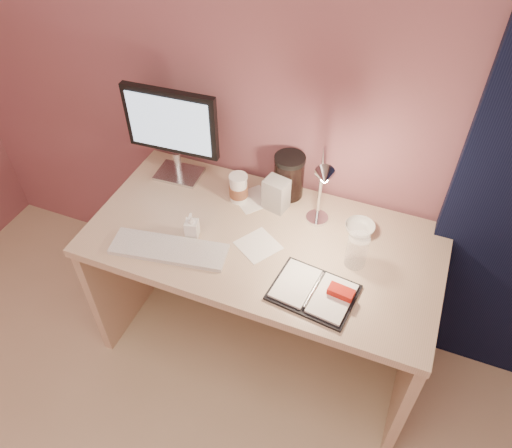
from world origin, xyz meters
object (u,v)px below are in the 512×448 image
at_px(desk, 269,262).
at_px(product_box, 276,194).
at_px(clear_cup, 357,251).
at_px(bowl, 360,228).
at_px(coffee_cup, 239,189).
at_px(planner, 316,292).
at_px(keyboard, 169,249).
at_px(dark_jar, 289,178).
at_px(desk_lamp, 308,187).
at_px(monitor, 172,127).
at_px(lotion_bottle, 192,225).

relative_size(desk, product_box, 9.77).
relative_size(clear_cup, bowl, 1.17).
xyz_separation_m(coffee_cup, bowl, (0.53, 0.00, -0.04)).
height_order(planner, clear_cup, clear_cup).
relative_size(keyboard, coffee_cup, 3.49).
distance_m(dark_jar, desk_lamp, 0.29).
height_order(desk, planner, planner).
bearing_deg(monitor, desk, -20.08).
bearing_deg(planner, lotion_bottle, 176.34).
xyz_separation_m(planner, dark_jar, (-0.27, 0.47, 0.08)).
relative_size(coffee_cup, dark_jar, 0.73).
height_order(coffee_cup, lotion_bottle, coffee_cup).
distance_m(clear_cup, desk_lamp, 0.30).
bearing_deg(bowl, dark_jar, 161.89).
height_order(keyboard, coffee_cup, coffee_cup).
height_order(clear_cup, bowl, clear_cup).
relative_size(coffee_cup, product_box, 0.90).
relative_size(desk, dark_jar, 7.87).
bearing_deg(clear_cup, desk_lamp, 160.70).
height_order(coffee_cup, bowl, coffee_cup).
height_order(bowl, product_box, product_box).
bearing_deg(lotion_bottle, monitor, 126.08).
distance_m(monitor, keyboard, 0.52).
height_order(monitor, dark_jar, monitor).
relative_size(desk, clear_cup, 10.05).
bearing_deg(desk_lamp, keyboard, -163.41).
relative_size(desk, lotion_bottle, 12.35).
height_order(keyboard, lotion_bottle, lotion_bottle).
xyz_separation_m(desk, planner, (0.27, -0.26, 0.24)).
relative_size(planner, clear_cup, 2.26).
distance_m(desk, product_box, 0.32).
relative_size(planner, product_box, 2.20).
bearing_deg(lotion_bottle, planner, -10.14).
height_order(lotion_bottle, dark_jar, dark_jar).
bearing_deg(bowl, clear_cup, -82.60).
xyz_separation_m(monitor, keyboard, (0.18, -0.42, -0.25)).
xyz_separation_m(monitor, product_box, (0.48, -0.04, -0.19)).
distance_m(clear_cup, bowl, 0.18).
distance_m(keyboard, coffee_cup, 0.40).
xyz_separation_m(lotion_bottle, desk_lamp, (0.41, 0.18, 0.19)).
relative_size(desk, desk_lamp, 3.59).
height_order(keyboard, product_box, product_box).
bearing_deg(desk_lamp, product_box, 131.19).
bearing_deg(product_box, lotion_bottle, -119.52).
distance_m(monitor, clear_cup, 0.91).
relative_size(bowl, product_box, 0.83).
bearing_deg(planner, desk, 142.63).
distance_m(desk, lotion_bottle, 0.42).
distance_m(desk, monitor, 0.71).
bearing_deg(dark_jar, monitor, -172.83).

